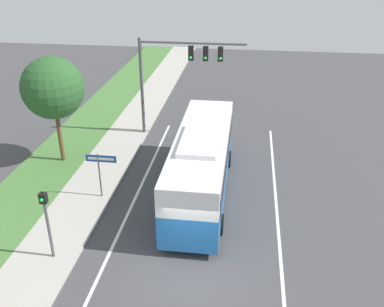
% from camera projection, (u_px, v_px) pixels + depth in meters
% --- Properties ---
extents(ground_plane, '(80.00, 80.00, 0.00)m').
position_uv_depth(ground_plane, '(191.00, 274.00, 17.02)').
color(ground_plane, '#424244').
extents(sidewalk, '(2.80, 80.00, 0.12)m').
position_uv_depth(sidewalk, '(43.00, 259.00, 17.72)').
color(sidewalk, '#ADA89E').
rests_on(sidewalk, ground_plane).
extents(lane_divider_near, '(0.14, 30.00, 0.01)m').
position_uv_depth(lane_divider_near, '(103.00, 266.00, 17.44)').
color(lane_divider_near, silver).
rests_on(lane_divider_near, ground_plane).
extents(lane_divider_far, '(0.14, 30.00, 0.01)m').
position_uv_depth(lane_divider_far, '(282.00, 283.00, 16.59)').
color(lane_divider_far, silver).
rests_on(lane_divider_far, ground_plane).
extents(bus, '(2.72, 10.52, 3.55)m').
position_uv_depth(bus, '(202.00, 161.00, 21.60)').
color(bus, '#236BB7').
rests_on(bus, ground_plane).
extents(signal_gantry, '(6.78, 0.41, 6.52)m').
position_uv_depth(signal_gantry, '(177.00, 66.00, 27.09)').
color(signal_gantry, '#4C4C51').
rests_on(signal_gantry, ground_plane).
extents(pedestrian_signal, '(0.28, 0.34, 3.19)m').
position_uv_depth(pedestrian_signal, '(46.00, 215.00, 16.91)').
color(pedestrian_signal, '#4C4C51').
rests_on(pedestrian_signal, ground_plane).
extents(street_sign, '(1.56, 0.08, 2.52)m').
position_uv_depth(street_sign, '(100.00, 167.00, 21.28)').
color(street_sign, '#4C4C51').
rests_on(street_sign, ground_plane).
extents(roadside_tree, '(3.50, 3.50, 6.24)m').
position_uv_depth(roadside_tree, '(53.00, 88.00, 23.75)').
color(roadside_tree, brown).
rests_on(roadside_tree, grass_verge).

